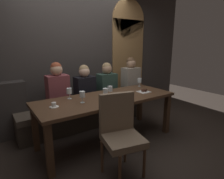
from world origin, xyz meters
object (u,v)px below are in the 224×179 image
at_px(banquette_bench, 88,114).
at_px(diner_far_end, 107,82).
at_px(diner_bearded, 85,86).
at_px(diner_near_end, 131,78).
at_px(espresso_cup, 54,105).
at_px(wine_glass_end_right, 140,81).
at_px(wine_glass_far_left, 69,91).
at_px(dining_table, 107,102).
at_px(dessert_plate, 144,91).
at_px(diner_redhead, 58,87).
at_px(wine_glass_center_back, 105,92).
at_px(chair_near_side, 120,129).
at_px(wine_glass_center_front, 110,89).
at_px(wine_glass_near_right, 82,95).

xyz_separation_m(banquette_bench, diner_far_end, (0.46, 0.00, 0.57)).
height_order(diner_bearded, diner_near_end, diner_near_end).
bearing_deg(espresso_cup, wine_glass_end_right, 9.05).
relative_size(wine_glass_far_left, espresso_cup, 1.37).
bearing_deg(dining_table, wine_glass_far_left, 153.45).
bearing_deg(wine_glass_end_right, dessert_plate, -122.82).
distance_m(wine_glass_far_left, espresso_cup, 0.42).
bearing_deg(wine_glass_end_right, diner_near_end, 75.04).
xyz_separation_m(diner_redhead, diner_bearded, (0.51, 0.01, -0.04)).
xyz_separation_m(diner_redhead, diner_far_end, (1.00, -0.00, -0.03)).
bearing_deg(banquette_bench, wine_glass_end_right, -23.53).
distance_m(wine_glass_center_back, dessert_plate, 0.78).
xyz_separation_m(wine_glass_far_left, dessert_plate, (1.21, -0.35, -0.10)).
height_order(diner_redhead, dessert_plate, diner_redhead).
relative_size(chair_near_side, wine_glass_center_front, 5.98).
distance_m(chair_near_side, diner_near_end, 1.95).
distance_m(diner_far_end, wine_glass_end_right, 0.64).
xyz_separation_m(wine_glass_center_back, wine_glass_end_right, (1.02, 0.36, -0.00)).
xyz_separation_m(dining_table, wine_glass_end_right, (0.95, 0.29, 0.20)).
bearing_deg(diner_far_end, dessert_plate, -73.13).
distance_m(banquette_bench, wine_glass_near_right, 1.06).
height_order(banquette_bench, wine_glass_near_right, wine_glass_near_right).
bearing_deg(wine_glass_end_right, wine_glass_center_front, -163.37).
height_order(wine_glass_near_right, espresso_cup, wine_glass_near_right).
bearing_deg(dessert_plate, banquette_bench, 131.27).
height_order(wine_glass_end_right, wine_glass_near_right, same).
bearing_deg(chair_near_side, wine_glass_far_left, 103.25).
bearing_deg(wine_glass_near_right, espresso_cup, 174.60).
bearing_deg(espresso_cup, banquette_bench, 39.80).
height_order(diner_far_end, wine_glass_end_right, diner_far_end).
height_order(wine_glass_far_left, wine_glass_end_right, same).
height_order(banquette_bench, wine_glass_end_right, wine_glass_end_right).
bearing_deg(wine_glass_end_right, diner_redhead, 164.28).
bearing_deg(wine_glass_center_back, diner_redhead, 121.21).
bearing_deg(wine_glass_center_front, wine_glass_near_right, -173.21).
relative_size(banquette_bench, wine_glass_center_front, 15.24).
xyz_separation_m(chair_near_side, dessert_plate, (0.98, 0.63, 0.20)).
bearing_deg(dining_table, wine_glass_near_right, -175.75).
height_order(chair_near_side, wine_glass_center_back, chair_near_side).
relative_size(banquette_bench, chair_near_side, 2.55).
bearing_deg(diner_far_end, wine_glass_near_right, -140.54).
bearing_deg(wine_glass_near_right, wine_glass_center_front, 6.79).
distance_m(diner_near_end, wine_glass_end_right, 0.40).
bearing_deg(espresso_cup, chair_near_side, -52.92).
distance_m(chair_near_side, wine_glass_center_front, 0.88).
relative_size(wine_glass_center_back, wine_glass_end_right, 1.00).
relative_size(chair_near_side, diner_redhead, 1.21).
distance_m(chair_near_side, wine_glass_far_left, 1.05).
height_order(wine_glass_far_left, wine_glass_center_back, same).
height_order(wine_glass_far_left, espresso_cup, wine_glass_far_left).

